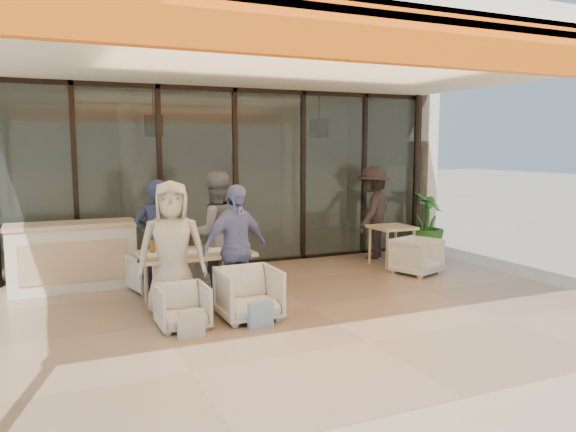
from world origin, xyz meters
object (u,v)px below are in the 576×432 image
at_px(chair_far_left, 152,271).
at_px(chair_far_right, 207,264).
at_px(host_counter, 73,256).
at_px(potted_palm, 427,223).
at_px(diner_periwinkle, 235,248).
at_px(diner_navy, 158,240).
at_px(diner_grey, 215,233).
at_px(side_table, 392,232).
at_px(diner_cream, 172,250).
at_px(chair_near_right, 249,291).
at_px(chair_near_left, 183,305).
at_px(side_chair, 417,255).
at_px(dining_table, 195,256).
at_px(standing_woman, 373,213).

bearing_deg(chair_far_left, chair_far_right, 167.88).
bearing_deg(host_counter, potted_palm, 1.95).
bearing_deg(diner_periwinkle, diner_navy, 116.12).
relative_size(diner_grey, side_table, 2.43).
distance_m(diner_cream, diner_periwinkle, 0.84).
xyz_separation_m(chair_near_right, diner_grey, (0.00, 1.40, 0.54)).
bearing_deg(host_counter, chair_near_right, -51.98).
xyz_separation_m(chair_near_left, side_chair, (4.30, 1.18, 0.05)).
distance_m(chair_near_left, diner_grey, 1.74).
distance_m(host_counter, chair_near_left, 2.68).
distance_m(dining_table, chair_far_right, 1.09).
xyz_separation_m(side_table, potted_palm, (1.37, 0.75, -0.01)).
bearing_deg(diner_cream, chair_far_left, 102.62).
height_order(chair_near_left, diner_navy, diner_navy).
height_order(host_counter, chair_far_right, host_counter).
distance_m(chair_near_right, diner_periwinkle, 0.69).
height_order(chair_near_left, diner_periwinkle, diner_periwinkle).
height_order(host_counter, chair_near_right, host_counter).
distance_m(chair_far_right, side_table, 3.47).
relative_size(dining_table, chair_far_right, 2.09).
bearing_deg(side_table, diner_cream, -161.64).
height_order(chair_far_right, chair_near_left, chair_far_right).
distance_m(chair_near_right, side_chair, 3.65).
xyz_separation_m(side_table, standing_woman, (0.07, 0.73, 0.26)).
distance_m(dining_table, chair_far_left, 1.10).
bearing_deg(diner_grey, dining_table, 44.79).
distance_m(chair_near_right, diner_cream, 1.10).
height_order(host_counter, diner_navy, diner_navy).
xyz_separation_m(diner_navy, diner_grey, (0.84, 0.00, 0.04)).
height_order(chair_near_right, diner_cream, diner_cream).
bearing_deg(chair_near_right, diner_cream, 148.90).
distance_m(host_counter, side_table, 5.40).
xyz_separation_m(chair_far_right, diner_grey, (0.00, -0.50, 0.55)).
bearing_deg(side_table, standing_woman, 84.50).
distance_m(chair_far_right, diner_grey, 0.74).
height_order(side_chair, standing_woman, standing_woman).
distance_m(diner_cream, side_chair, 4.38).
bearing_deg(diner_periwinkle, standing_woman, 14.48).
distance_m(diner_navy, side_chair, 4.34).
xyz_separation_m(dining_table, diner_periwinkle, (0.43, -0.46, 0.15)).
bearing_deg(side_chair, side_table, 70.60).
height_order(chair_far_left, chair_near_right, chair_near_right).
bearing_deg(potted_palm, diner_navy, -167.31).
bearing_deg(side_chair, standing_woman, 67.89).
distance_m(chair_near_right, standing_woman, 4.45).
relative_size(diner_grey, standing_woman, 1.01).
bearing_deg(chair_far_left, dining_table, 101.57).
bearing_deg(diner_cream, diner_periwinkle, 12.62).
xyz_separation_m(diner_periwinkle, standing_woman, (3.53, 2.15, 0.06)).
bearing_deg(side_table, chair_near_right, -150.88).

